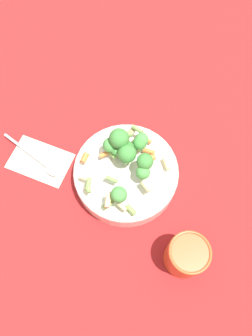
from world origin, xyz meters
TOP-DOWN VIEW (x-y plane):
  - ground_plane at (0.00, 0.00)m, footprint 3.00×3.00m
  - bowl at (0.00, 0.00)m, footprint 0.24×0.24m
  - pasta_salad at (-0.01, -0.02)m, footprint 0.20×0.20m
  - cup at (-0.06, 0.21)m, footprint 0.08×0.08m
  - napkin at (0.19, -0.10)m, footprint 0.17×0.16m
  - spoon at (0.18, -0.09)m, footprint 0.12×0.15m

SIDE VIEW (x-z plane):
  - ground_plane at x=0.00m, z-range 0.00..0.00m
  - napkin at x=0.19m, z-range 0.00..0.01m
  - spoon at x=0.18m, z-range 0.01..0.02m
  - bowl at x=0.00m, z-range 0.00..0.05m
  - cup at x=-0.06m, z-range 0.00..0.10m
  - pasta_salad at x=-0.01m, z-range 0.05..0.13m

